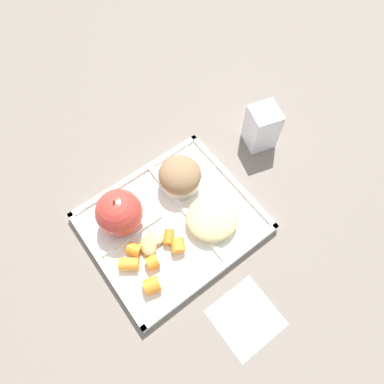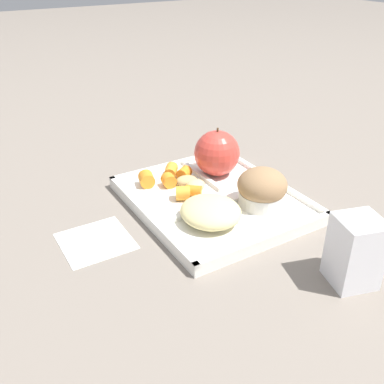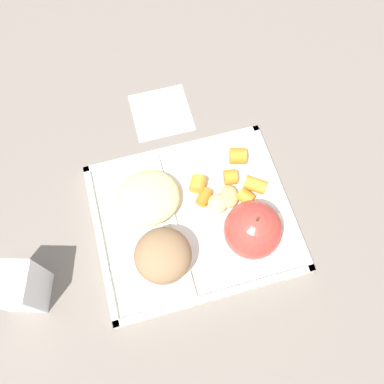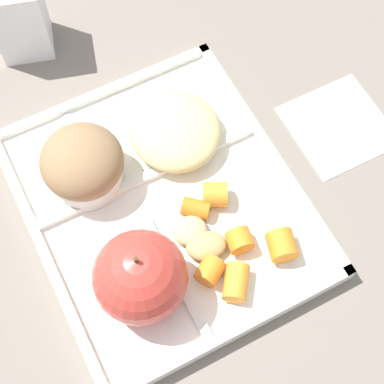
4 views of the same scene
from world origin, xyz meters
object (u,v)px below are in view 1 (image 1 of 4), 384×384
object	(u,v)px
bran_muffin	(180,176)
green_apple	(119,213)
lunch_tray	(172,223)
milk_carton	(262,127)
plastic_fork	(212,200)

from	to	relation	value
bran_muffin	green_apple	bearing A→B (deg)	180.00
lunch_tray	milk_carton	xyz separation A→B (m)	(0.26, 0.05, 0.04)
lunch_tray	green_apple	size ratio (longest dim) A/B	3.27
lunch_tray	green_apple	world-z (taller)	green_apple
green_apple	milk_carton	world-z (taller)	green_apple
green_apple	bran_muffin	distance (m)	0.14
green_apple	plastic_fork	bearing A→B (deg)	-22.58
bran_muffin	milk_carton	bearing A→B (deg)	-2.86
green_apple	bran_muffin	xyz separation A→B (m)	(0.13, -0.00, -0.01)
plastic_fork	milk_carton	world-z (taller)	milk_carton
green_apple	plastic_fork	xyz separation A→B (m)	(0.16, -0.07, -0.04)
plastic_fork	milk_carton	bearing A→B (deg)	17.90
lunch_tray	bran_muffin	distance (m)	0.09
green_apple	milk_carton	bearing A→B (deg)	-1.72
milk_carton	plastic_fork	bearing A→B (deg)	-145.51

